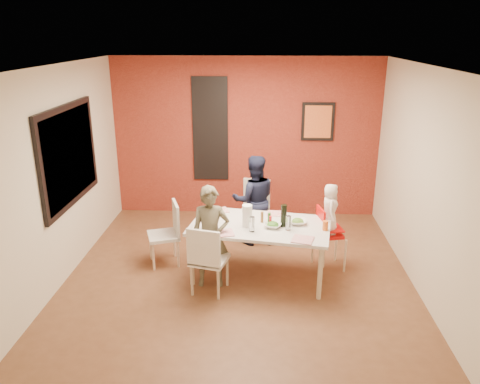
{
  "coord_description": "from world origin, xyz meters",
  "views": [
    {
      "loc": [
        0.3,
        -5.57,
        3.08
      ],
      "look_at": [
        0.0,
        0.3,
        1.05
      ],
      "focal_mm": 35.0,
      "sensor_mm": 36.0,
      "label": 1
    }
  ],
  "objects_px": {
    "child_far": "(254,200)",
    "toddler": "(330,209)",
    "chair_far": "(255,206)",
    "high_chair": "(327,232)",
    "chair_near": "(207,257)",
    "paper_towel_roll": "(247,216)",
    "child_near": "(211,237)",
    "wine_bottle": "(284,216)",
    "dining_table": "(260,229)",
    "chair_left": "(169,230)"
  },
  "relations": [
    {
      "from": "wine_bottle",
      "to": "high_chair",
      "type": "bearing_deg",
      "value": 27.71
    },
    {
      "from": "dining_table",
      "to": "chair_near",
      "type": "xyz_separation_m",
      "value": [
        -0.63,
        -0.49,
        -0.17
      ]
    },
    {
      "from": "dining_table",
      "to": "wine_bottle",
      "type": "relative_size",
      "value": 6.58
    },
    {
      "from": "high_chair",
      "to": "wine_bottle",
      "type": "bearing_deg",
      "value": 105.25
    },
    {
      "from": "dining_table",
      "to": "child_far",
      "type": "bearing_deg",
      "value": 95.68
    },
    {
      "from": "high_chair",
      "to": "toddler",
      "type": "height_order",
      "value": "toddler"
    },
    {
      "from": "chair_near",
      "to": "child_far",
      "type": "relative_size",
      "value": 0.65
    },
    {
      "from": "dining_table",
      "to": "chair_left",
      "type": "relative_size",
      "value": 2.15
    },
    {
      "from": "chair_near",
      "to": "toddler",
      "type": "height_order",
      "value": "toddler"
    },
    {
      "from": "child_near",
      "to": "high_chair",
      "type": "bearing_deg",
      "value": 16.18
    },
    {
      "from": "chair_left",
      "to": "paper_towel_roll",
      "type": "bearing_deg",
      "value": 52.27
    },
    {
      "from": "dining_table",
      "to": "chair_left",
      "type": "bearing_deg",
      "value": 166.17
    },
    {
      "from": "dining_table",
      "to": "wine_bottle",
      "type": "height_order",
      "value": "wine_bottle"
    },
    {
      "from": "dining_table",
      "to": "child_far",
      "type": "distance_m",
      "value": 1.04
    },
    {
      "from": "chair_far",
      "to": "chair_left",
      "type": "bearing_deg",
      "value": -129.6
    },
    {
      "from": "high_chair",
      "to": "paper_towel_roll",
      "type": "distance_m",
      "value": 1.17
    },
    {
      "from": "chair_far",
      "to": "high_chair",
      "type": "distance_m",
      "value": 1.41
    },
    {
      "from": "child_near",
      "to": "paper_towel_roll",
      "type": "relative_size",
      "value": 4.65
    },
    {
      "from": "dining_table",
      "to": "chair_far",
      "type": "distance_m",
      "value": 1.29
    },
    {
      "from": "child_far",
      "to": "paper_towel_roll",
      "type": "distance_m",
      "value": 1.11
    },
    {
      "from": "chair_near",
      "to": "paper_towel_roll",
      "type": "distance_m",
      "value": 0.74
    },
    {
      "from": "child_far",
      "to": "paper_towel_roll",
      "type": "relative_size",
      "value": 4.86
    },
    {
      "from": "high_chair",
      "to": "paper_towel_roll",
      "type": "bearing_deg",
      "value": 94.94
    },
    {
      "from": "child_near",
      "to": "paper_towel_roll",
      "type": "height_order",
      "value": "child_near"
    },
    {
      "from": "chair_far",
      "to": "high_chair",
      "type": "height_order",
      "value": "chair_far"
    },
    {
      "from": "chair_far",
      "to": "high_chair",
      "type": "bearing_deg",
      "value": -34.93
    },
    {
      "from": "toddler",
      "to": "paper_towel_roll",
      "type": "distance_m",
      "value": 1.13
    },
    {
      "from": "dining_table",
      "to": "wine_bottle",
      "type": "bearing_deg",
      "value": -7.9
    },
    {
      "from": "child_far",
      "to": "paper_towel_roll",
      "type": "bearing_deg",
      "value": 77.82
    },
    {
      "from": "chair_far",
      "to": "child_near",
      "type": "height_order",
      "value": "child_near"
    },
    {
      "from": "dining_table",
      "to": "child_far",
      "type": "relative_size",
      "value": 1.38
    },
    {
      "from": "dining_table",
      "to": "wine_bottle",
      "type": "xyz_separation_m",
      "value": [
        0.29,
        -0.04,
        0.21
      ]
    },
    {
      "from": "paper_towel_roll",
      "to": "child_far",
      "type": "bearing_deg",
      "value": 86.73
    },
    {
      "from": "child_near",
      "to": "wine_bottle",
      "type": "xyz_separation_m",
      "value": [
        0.91,
        0.21,
        0.22
      ]
    },
    {
      "from": "chair_near",
      "to": "child_far",
      "type": "distance_m",
      "value": 1.63
    },
    {
      "from": "wine_bottle",
      "to": "paper_towel_roll",
      "type": "height_order",
      "value": "wine_bottle"
    },
    {
      "from": "chair_near",
      "to": "chair_far",
      "type": "height_order",
      "value": "chair_far"
    },
    {
      "from": "dining_table",
      "to": "chair_near",
      "type": "distance_m",
      "value": 0.82
    },
    {
      "from": "chair_left",
      "to": "toddler",
      "type": "height_order",
      "value": "toddler"
    },
    {
      "from": "chair_left",
      "to": "paper_towel_roll",
      "type": "distance_m",
      "value": 1.21
    },
    {
      "from": "dining_table",
      "to": "child_near",
      "type": "height_order",
      "value": "child_near"
    },
    {
      "from": "chair_near",
      "to": "dining_table",
      "type": "bearing_deg",
      "value": -128.42
    },
    {
      "from": "chair_left",
      "to": "child_far",
      "type": "distance_m",
      "value": 1.38
    },
    {
      "from": "child_far",
      "to": "wine_bottle",
      "type": "bearing_deg",
      "value": 101.3
    },
    {
      "from": "dining_table",
      "to": "chair_left",
      "type": "xyz_separation_m",
      "value": [
        -1.25,
        0.31,
        -0.18
      ]
    },
    {
      "from": "chair_left",
      "to": "paper_towel_roll",
      "type": "xyz_separation_m",
      "value": [
        1.09,
        -0.37,
        0.38
      ]
    },
    {
      "from": "child_near",
      "to": "child_far",
      "type": "height_order",
      "value": "child_far"
    },
    {
      "from": "child_far",
      "to": "toddler",
      "type": "height_order",
      "value": "child_far"
    },
    {
      "from": "chair_near",
      "to": "wine_bottle",
      "type": "height_order",
      "value": "wine_bottle"
    },
    {
      "from": "chair_left",
      "to": "child_near",
      "type": "bearing_deg",
      "value": 29.83
    }
  ]
}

